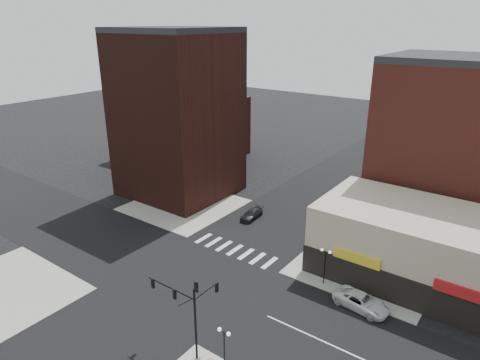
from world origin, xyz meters
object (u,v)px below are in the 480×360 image
Objects in this scene: street_lamp_ne at (325,258)px; dark_sedan_north at (252,214)px; traffic_signal at (189,304)px; white_suv at (362,302)px; street_lamp_se_a at (224,340)px.

street_lamp_ne is 0.95× the size of dark_sedan_north.
white_suv is (9.56, 14.33, -4.19)m from traffic_signal.
street_lamp_se_a is 0.95× the size of dark_sedan_north.
traffic_signal reaches higher than dark_sedan_north.
traffic_signal is 27.28m from dark_sedan_north.
street_lamp_se_a is at bearing -93.58° from street_lamp_ne.
traffic_signal is at bearing 153.42° from white_suv.
street_lamp_se_a and street_lamp_ne have the same top height.
dark_sedan_north is at bearing 113.62° from traffic_signal.
white_suv is 22.83m from dark_sedan_north.
traffic_signal reaches higher than street_lamp_se_a.
traffic_signal reaches higher than street_lamp_ne.
street_lamp_ne reaches higher than dark_sedan_north.
street_lamp_ne is at bearing 86.42° from street_lamp_se_a.
traffic_signal is 1.40× the size of white_suv.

